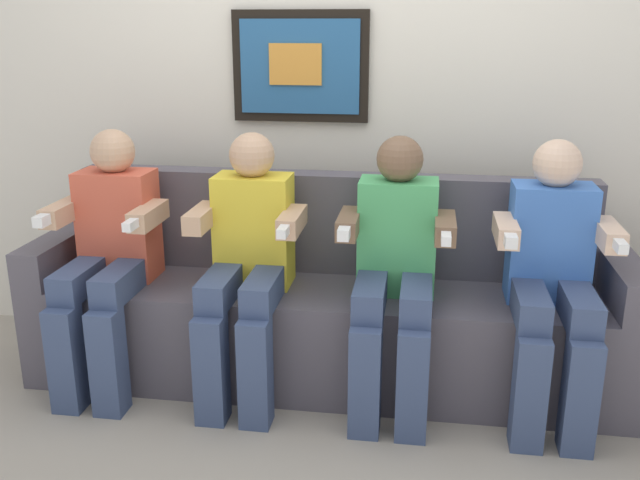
{
  "coord_description": "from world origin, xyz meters",
  "views": [
    {
      "loc": [
        0.41,
        -2.53,
        1.53
      ],
      "look_at": [
        0.0,
        0.15,
        0.7
      ],
      "focal_mm": 39.33,
      "sensor_mm": 36.0,
      "label": 1
    }
  ],
  "objects": [
    {
      "name": "ground_plane",
      "position": [
        0.0,
        0.0,
        0.0
      ],
      "size": [
        6.49,
        6.49,
        0.0
      ],
      "primitive_type": "plane",
      "color": "#9E9384"
    },
    {
      "name": "back_wall_assembly",
      "position": [
        -0.0,
        0.76,
        1.3
      ],
      "size": [
        5.0,
        0.1,
        2.6
      ],
      "color": "silver",
      "rests_on": "ground_plane"
    },
    {
      "name": "couch",
      "position": [
        0.0,
        0.33,
        0.31
      ],
      "size": [
        2.6,
        0.58,
        0.9
      ],
      "color": "#514C56",
      "rests_on": "ground_plane"
    },
    {
      "name": "person_leftmost",
      "position": [
        -0.92,
        0.16,
        0.61
      ],
      "size": [
        0.46,
        0.56,
        1.11
      ],
      "color": "#D8593F",
      "rests_on": "ground_plane"
    },
    {
      "name": "person_left_center",
      "position": [
        -0.31,
        0.16,
        0.61
      ],
      "size": [
        0.46,
        0.56,
        1.11
      ],
      "color": "yellow",
      "rests_on": "ground_plane"
    },
    {
      "name": "person_right_center",
      "position": [
        0.31,
        0.16,
        0.61
      ],
      "size": [
        0.46,
        0.56,
        1.11
      ],
      "color": "#4CB266",
      "rests_on": "ground_plane"
    },
    {
      "name": "person_rightmost",
      "position": [
        0.92,
        0.16,
        0.61
      ],
      "size": [
        0.46,
        0.56,
        1.11
      ],
      "color": "#3F72CC",
      "rests_on": "ground_plane"
    }
  ]
}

